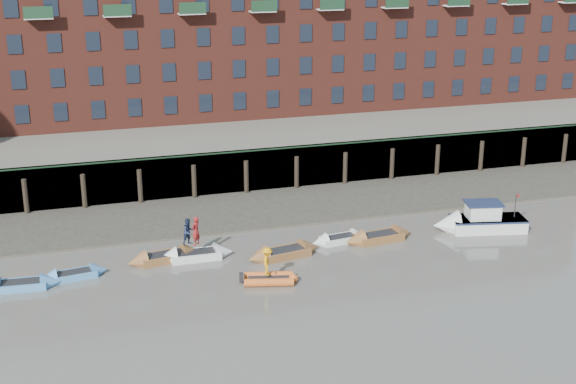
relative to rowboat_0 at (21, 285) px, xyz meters
name	(u,v)px	position (x,y,z in m)	size (l,w,h in m)	color
ground	(311,327)	(14.23, -9.03, -0.22)	(220.00, 220.00, 0.00)	#5E5A52
foreshore	(232,212)	(14.23, 8.97, -0.22)	(110.00, 8.00, 0.50)	#3D382F
mud_band	(243,228)	(14.23, 5.57, -0.22)	(110.00, 1.60, 0.10)	#4C4336
river_wall	(219,173)	(14.23, 13.35, 1.37)	(110.00, 1.23, 3.30)	#2D2A26
bank_terrace	(187,131)	(14.23, 26.97, 1.38)	(110.00, 28.00, 3.20)	#5E594D
apartment_terrace	(180,5)	(14.23, 27.97, 12.60)	(80.60, 15.56, 20.98)	brown
rowboat_0	(21,285)	(0.00, 0.00, 0.00)	(4.39, 1.56, 1.25)	#4B88C2
rowboat_1	(74,275)	(2.91, 0.60, -0.02)	(4.09, 1.71, 1.15)	#4B88C2
rowboat_2	(165,257)	(8.34, 1.60, 0.02)	(4.82, 2.09, 1.35)	brown
rowboat_3	(196,255)	(10.20, 1.36, 0.02)	(4.72, 1.42, 1.36)	silver
rowboat_4	(284,253)	(15.50, 0.12, 0.03)	(5.04, 2.28, 1.41)	brown
rowboat_5	(340,239)	(19.63, 1.41, -0.02)	(4.07, 1.68, 1.15)	silver
rowboat_6	(379,237)	(22.14, 0.89, 0.03)	(4.95, 1.96, 1.40)	brown
rib_tender	(271,279)	(13.70, -3.28, 0.01)	(3.19, 2.09, 0.54)	#D35E22
motor_launch	(473,222)	(28.85, 0.74, 0.43)	(6.43, 3.25, 2.54)	silver
person_rower_a	(196,231)	(10.26, 1.37, 1.60)	(0.66, 0.43, 1.82)	maroon
person_rower_b	(189,232)	(9.86, 1.58, 1.53)	(0.81, 0.63, 1.66)	#19233F
person_rib_crew	(267,261)	(13.51, -3.25, 1.11)	(1.07, 0.62, 1.66)	orange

